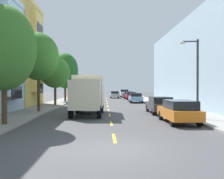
{
  "coord_description": "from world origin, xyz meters",
  "views": [
    {
      "loc": [
        -0.47,
        -10.07,
        2.36
      ],
      "look_at": [
        0.41,
        18.57,
        2.07
      ],
      "focal_mm": 42.36,
      "sensor_mm": 36.0,
      "label": 1
    }
  ],
  "objects": [
    {
      "name": "ground_plane",
      "position": [
        0.0,
        30.0,
        0.0
      ],
      "size": [
        160.0,
        160.0,
        0.0
      ],
      "primitive_type": "plane",
      "color": "#424244"
    },
    {
      "name": "sidewalk_left",
      "position": [
        -7.1,
        28.0,
        0.07
      ],
      "size": [
        3.2,
        120.0,
        0.14
      ],
      "primitive_type": "cube",
      "color": "gray",
      "rests_on": "ground_plane"
    },
    {
      "name": "sidewalk_right",
      "position": [
        7.1,
        28.0,
        0.07
      ],
      "size": [
        3.2,
        120.0,
        0.14
      ],
      "primitive_type": "cube",
      "color": "gray",
      "rests_on": "ground_plane"
    },
    {
      "name": "lane_centerline_dashes",
      "position": [
        0.0,
        24.5,
        0.0
      ],
      "size": [
        0.14,
        47.2,
        0.01
      ],
      "color": "yellow",
      "rests_on": "ground_plane"
    },
    {
      "name": "street_tree_nearest",
      "position": [
        -6.4,
        5.81,
        4.66
      ],
      "size": [
        3.74,
        3.74,
        7.08
      ],
      "color": "#47331E",
      "rests_on": "sidewalk_left"
    },
    {
      "name": "street_tree_second",
      "position": [
        -6.4,
        14.03,
        5.09
      ],
      "size": [
        3.68,
        3.68,
        7.14
      ],
      "color": "#47331E",
      "rests_on": "sidewalk_left"
    },
    {
      "name": "street_tree_third",
      "position": [
        -6.4,
        22.25,
        4.08
      ],
      "size": [
        3.63,
        3.63,
        5.84
      ],
      "color": "#47331E",
      "rests_on": "sidewalk_left"
    },
    {
      "name": "street_tree_farthest",
      "position": [
        -6.4,
        30.47,
        4.81
      ],
      "size": [
        3.98,
        3.98,
        7.39
      ],
      "color": "#47331E",
      "rests_on": "sidewalk_left"
    },
    {
      "name": "street_lamp",
      "position": [
        5.92,
        8.23,
        3.43
      ],
      "size": [
        1.35,
        0.28,
        5.55
      ],
      "color": "#38383D",
      "rests_on": "sidewalk_right"
    },
    {
      "name": "delivery_box_truck",
      "position": [
        -1.79,
        12.46,
        1.87
      ],
      "size": [
        2.6,
        7.21,
        3.3
      ],
      "color": "beige",
      "rests_on": "ground_plane"
    },
    {
      "name": "parked_pickup_white",
      "position": [
        4.34,
        50.93,
        0.83
      ],
      "size": [
        2.13,
        5.35,
        1.73
      ],
      "color": "silver",
      "rests_on": "ground_plane"
    },
    {
      "name": "parked_suv_burgundy",
      "position": [
        -4.24,
        27.99,
        0.99
      ],
      "size": [
        2.03,
        4.83,
        1.93
      ],
      "color": "maroon",
      "rests_on": "ground_plane"
    },
    {
      "name": "parked_sedan_navy",
      "position": [
        4.48,
        44.15,
        0.75
      ],
      "size": [
        1.82,
        4.51,
        1.43
      ],
      "color": "navy",
      "rests_on": "ground_plane"
    },
    {
      "name": "parked_sedan_red",
      "position": [
        4.49,
        38.56,
        0.75
      ],
      "size": [
        1.89,
        4.54,
        1.43
      ],
      "color": "#AD1E1E",
      "rests_on": "ground_plane"
    },
    {
      "name": "parked_sedan_black",
      "position": [
        -4.44,
        41.18,
        0.75
      ],
      "size": [
        1.88,
        4.53,
        1.43
      ],
      "color": "black",
      "rests_on": "ground_plane"
    },
    {
      "name": "parked_wagon_charcoal",
      "position": [
        4.46,
        13.14,
        0.8
      ],
      "size": [
        1.89,
        4.73,
        1.5
      ],
      "color": "#333338",
      "rests_on": "ground_plane"
    },
    {
      "name": "parked_wagon_champagne",
      "position": [
        -4.46,
        35.14,
        0.8
      ],
      "size": [
        1.9,
        4.73,
        1.5
      ],
      "color": "tan",
      "rests_on": "ground_plane"
    },
    {
      "name": "parked_sedan_sky",
      "position": [
        4.24,
        29.13,
        0.75
      ],
      "size": [
        1.89,
        4.54,
        1.43
      ],
      "color": "#7A9EC6",
      "rests_on": "ground_plane"
    },
    {
      "name": "parked_wagon_orange",
      "position": [
        4.39,
        6.88,
        0.8
      ],
      "size": [
        1.84,
        4.71,
        1.5
      ],
      "color": "orange",
      "rests_on": "ground_plane"
    },
    {
      "name": "moving_silver_sedan",
      "position": [
        1.8,
        45.46,
        0.75
      ],
      "size": [
        1.8,
        4.5,
        1.43
      ],
      "color": "#B2B5BA",
      "rests_on": "ground_plane"
    }
  ]
}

